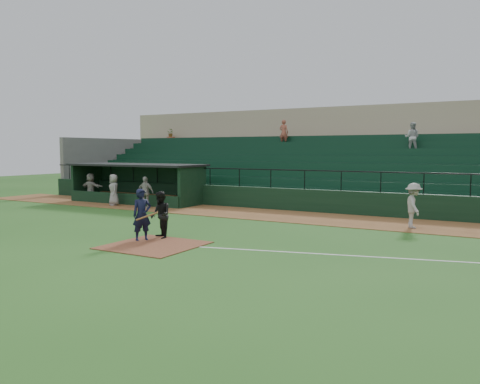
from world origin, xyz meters
The scene contains 12 objects.
ground centered at (0.00, 0.00, 0.00)m, with size 90.00×90.00×0.00m, color #26581C.
warning_track centered at (0.00, 8.00, 0.01)m, with size 40.00×4.00×0.03m, color brown.
home_plate_dirt centered at (0.00, -1.00, 0.01)m, with size 3.00×3.00×0.03m, color brown.
foul_line centered at (8.00, 1.20, 0.01)m, with size 18.00×0.09×0.01m, color white.
stadium_structure centered at (0.00, 16.46, 2.30)m, with size 38.00×13.08×6.40m.
dugout centered at (-9.75, 9.56, 1.33)m, with size 8.90×3.20×2.42m.
batter_at_plate centered at (-0.94, -0.51, 0.95)m, with size 1.17×0.83×1.90m.
umpire centered at (-0.66, 0.18, 0.88)m, with size 0.86×0.67×1.76m, color black.
runner centered at (7.09, 7.17, 0.97)m, with size 1.22×0.70×1.89m, color #A09B95.
dugout_player_a centered at (-7.24, 6.99, 0.92)m, with size 1.04×0.43×1.77m, color #A19C97.
dugout_player_b centered at (-9.75, 7.13, 0.95)m, with size 0.90×0.58×1.83m, color gray.
dugout_player_c centered at (-12.55, 8.00, 0.93)m, with size 1.66×0.53×1.79m, color #9C9892.
Camera 1 is at (10.67, -13.78, 3.29)m, focal length 36.18 mm.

